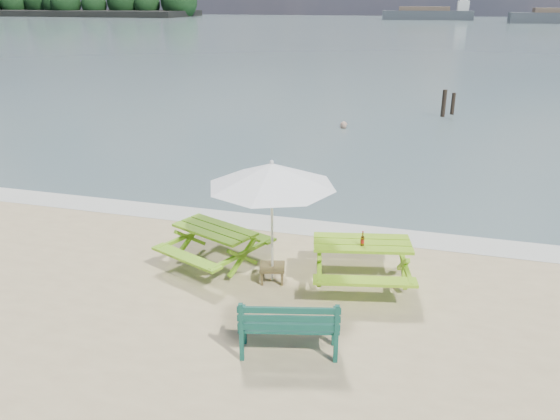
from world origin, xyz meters
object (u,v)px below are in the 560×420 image
(side_table, at_px, (272,273))
(patio_umbrella, at_px, (272,175))
(picnic_table_left, at_px, (215,247))
(swimmer, at_px, (343,141))
(beer_bottle, at_px, (362,241))
(picnic_table_right, at_px, (361,263))
(park_bench, at_px, (289,336))

(side_table, relative_size, patio_umbrella, 0.20)
(picnic_table_left, xyz_separation_m, swimmer, (0.43, 12.42, -0.90))
(swimmer, bearing_deg, beer_bottle, -79.37)
(picnic_table_right, distance_m, patio_umbrella, 2.27)
(picnic_table_right, distance_m, park_bench, 2.44)
(beer_bottle, bearing_deg, picnic_table_right, 96.57)
(picnic_table_left, relative_size, beer_bottle, 8.67)
(picnic_table_right, xyz_separation_m, park_bench, (-0.71, -2.34, -0.12))
(park_bench, xyz_separation_m, patio_umbrella, (-0.84, 2.00, 1.74))
(swimmer, bearing_deg, picnic_table_left, -92.00)
(park_bench, distance_m, beer_bottle, 2.39)
(picnic_table_right, distance_m, swimmer, 12.65)
(beer_bottle, bearing_deg, picnic_table_left, 177.31)
(side_table, relative_size, swimmer, 0.33)
(beer_bottle, bearing_deg, swimmer, 100.63)
(side_table, bearing_deg, picnic_table_left, 165.42)
(picnic_table_left, relative_size, patio_umbrella, 0.82)
(picnic_table_right, relative_size, park_bench, 1.48)
(picnic_table_left, height_order, beer_bottle, beer_bottle)
(picnic_table_right, distance_m, beer_bottle, 0.53)
(picnic_table_left, xyz_separation_m, park_bench, (2.06, -2.32, -0.10))
(picnic_table_right, bearing_deg, side_table, -167.80)
(picnic_table_left, bearing_deg, picnic_table_right, 0.34)
(picnic_table_left, distance_m, beer_bottle, 2.84)
(side_table, height_order, swimmer, side_table)
(picnic_table_right, height_order, swimmer, picnic_table_right)
(park_bench, xyz_separation_m, beer_bottle, (0.73, 2.19, 0.63))
(picnic_table_left, height_order, picnic_table_right, picnic_table_right)
(patio_umbrella, relative_size, swimmer, 1.67)
(side_table, bearing_deg, patio_umbrella, -90.00)
(patio_umbrella, bearing_deg, swimmer, 93.55)
(side_table, height_order, patio_umbrella, patio_umbrella)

